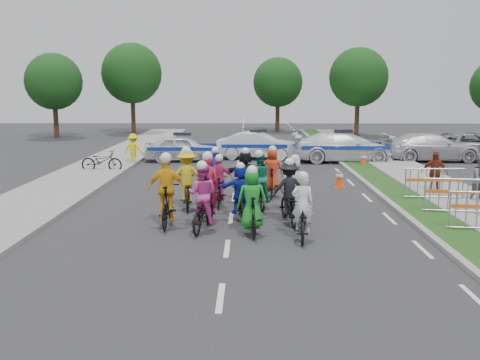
{
  "coord_description": "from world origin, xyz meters",
  "views": [
    {
      "loc": [
        0.5,
        -12.15,
        3.75
      ],
      "look_at": [
        0.26,
        3.16,
        1.1
      ],
      "focal_mm": 40.0,
      "sensor_mm": 36.0,
      "label": 1
    }
  ],
  "objects_px": {
    "rider_9": "(219,186)",
    "tree_0": "(54,82)",
    "rider_4": "(289,198)",
    "marshal_hiviz": "(133,149)",
    "cone_0": "(339,179)",
    "rider_13": "(272,177)",
    "spectator_2": "(434,173)",
    "rider_5": "(240,195)",
    "police_car_1": "(258,146)",
    "police_car_0": "(183,148)",
    "rider_2": "(203,204)",
    "civilian_sedan": "(432,147)",
    "rider_6": "(208,197)",
    "rider_8": "(259,186)",
    "rider_11": "(245,179)",
    "police_car_2": "(343,147)",
    "tree_3": "(132,73)",
    "rider_1": "(252,208)",
    "rider_12": "(216,180)",
    "tree_4": "(278,82)",
    "rider_3": "(167,198)",
    "barrier_2": "(434,185)",
    "civilian_suv": "(472,146)",
    "tree_1": "(358,77)",
    "parked_bike": "(102,161)",
    "rider_7": "(294,191)",
    "rider_0": "(302,217)",
    "rider_10": "(187,184)"
  },
  "relations": [
    {
      "from": "rider_9",
      "to": "tree_0",
      "type": "xyz_separation_m",
      "value": [
        -13.58,
        23.42,
        3.53
      ]
    },
    {
      "from": "rider_4",
      "to": "marshal_hiviz",
      "type": "relative_size",
      "value": 1.25
    },
    {
      "from": "cone_0",
      "to": "tree_0",
      "type": "height_order",
      "value": "tree_0"
    },
    {
      "from": "rider_13",
      "to": "spectator_2",
      "type": "distance_m",
      "value": 5.82
    },
    {
      "from": "rider_5",
      "to": "rider_13",
      "type": "height_order",
      "value": "rider_13"
    },
    {
      "from": "rider_4",
      "to": "police_car_1",
      "type": "bearing_deg",
      "value": -96.52
    },
    {
      "from": "police_car_0",
      "to": "rider_2",
      "type": "bearing_deg",
      "value": -173.82
    },
    {
      "from": "police_car_1",
      "to": "tree_0",
      "type": "bearing_deg",
      "value": 59.76
    },
    {
      "from": "rider_2",
      "to": "civilian_sedan",
      "type": "relative_size",
      "value": 0.39
    },
    {
      "from": "rider_2",
      "to": "rider_13",
      "type": "height_order",
      "value": "rider_2"
    },
    {
      "from": "rider_6",
      "to": "rider_13",
      "type": "bearing_deg",
      "value": -123.32
    },
    {
      "from": "cone_0",
      "to": "rider_8",
      "type": "bearing_deg",
      "value": -131.91
    },
    {
      "from": "rider_11",
      "to": "tree_0",
      "type": "relative_size",
      "value": 0.29
    },
    {
      "from": "police_car_1",
      "to": "police_car_2",
      "type": "height_order",
      "value": "police_car_2"
    },
    {
      "from": "rider_2",
      "to": "tree_3",
      "type": "height_order",
      "value": "tree_3"
    },
    {
      "from": "rider_1",
      "to": "rider_12",
      "type": "xyz_separation_m",
      "value": [
        -1.21,
        4.78,
        -0.12
      ]
    },
    {
      "from": "tree_4",
      "to": "rider_3",
      "type": "bearing_deg",
      "value": -98.4
    },
    {
      "from": "rider_3",
      "to": "police_car_2",
      "type": "relative_size",
      "value": 0.4
    },
    {
      "from": "rider_9",
      "to": "rider_12",
      "type": "relative_size",
      "value": 0.93
    },
    {
      "from": "rider_9",
      "to": "rider_11",
      "type": "bearing_deg",
      "value": -142.42
    },
    {
      "from": "tree_4",
      "to": "police_car_2",
      "type": "bearing_deg",
      "value": -82.96
    },
    {
      "from": "rider_9",
      "to": "cone_0",
      "type": "xyz_separation_m",
      "value": [
        4.39,
        3.34,
        -0.32
      ]
    },
    {
      "from": "rider_4",
      "to": "barrier_2",
      "type": "bearing_deg",
      "value": -158.5
    },
    {
      "from": "civilian_suv",
      "to": "marshal_hiviz",
      "type": "xyz_separation_m",
      "value": [
        -17.58,
        -2.34,
        0.05
      ]
    },
    {
      "from": "tree_4",
      "to": "cone_0",
      "type": "bearing_deg",
      "value": -87.88
    },
    {
      "from": "police_car_1",
      "to": "rider_13",
      "type": "bearing_deg",
      "value": -170.13
    },
    {
      "from": "rider_5",
      "to": "rider_12",
      "type": "xyz_separation_m",
      "value": [
        -0.9,
        3.12,
        -0.13
      ]
    },
    {
      "from": "police_car_0",
      "to": "rider_12",
      "type": "bearing_deg",
      "value": -169.09
    },
    {
      "from": "rider_1",
      "to": "barrier_2",
      "type": "relative_size",
      "value": 0.91
    },
    {
      "from": "tree_1",
      "to": "tree_3",
      "type": "distance_m",
      "value": 18.11
    },
    {
      "from": "rider_2",
      "to": "rider_11",
      "type": "xyz_separation_m",
      "value": [
        1.11,
        3.54,
        0.07
      ]
    },
    {
      "from": "rider_3",
      "to": "rider_13",
      "type": "xyz_separation_m",
      "value": [
        3.04,
        4.08,
        -0.08
      ]
    },
    {
      "from": "marshal_hiviz",
      "to": "civilian_suv",
      "type": "bearing_deg",
      "value": -161.9
    },
    {
      "from": "parked_bike",
      "to": "tree_0",
      "type": "xyz_separation_m",
      "value": [
        -7.88,
        16.37,
        3.69
      ]
    },
    {
      "from": "rider_7",
      "to": "parked_bike",
      "type": "bearing_deg",
      "value": -40.05
    },
    {
      "from": "spectator_2",
      "to": "tree_1",
      "type": "distance_m",
      "value": 23.66
    },
    {
      "from": "rider_2",
      "to": "tree_3",
      "type": "bearing_deg",
      "value": -63.96
    },
    {
      "from": "rider_7",
      "to": "police_car_2",
      "type": "bearing_deg",
      "value": -101.66
    },
    {
      "from": "rider_0",
      "to": "police_car_1",
      "type": "xyz_separation_m",
      "value": [
        -0.82,
        15.28,
        0.13
      ]
    },
    {
      "from": "rider_9",
      "to": "rider_13",
      "type": "xyz_separation_m",
      "value": [
        1.75,
        1.58,
        0.05
      ]
    },
    {
      "from": "rider_3",
      "to": "barrier_2",
      "type": "height_order",
      "value": "rider_3"
    },
    {
      "from": "rider_2",
      "to": "rider_6",
      "type": "bearing_deg",
      "value": -81.77
    },
    {
      "from": "barrier_2",
      "to": "cone_0",
      "type": "relative_size",
      "value": 2.86
    },
    {
      "from": "marshal_hiviz",
      "to": "rider_6",
      "type": "bearing_deg",
      "value": 122.6
    },
    {
      "from": "tree_3",
      "to": "spectator_2",
      "type": "bearing_deg",
      "value": -57.47
    },
    {
      "from": "civilian_sedan",
      "to": "rider_2",
      "type": "bearing_deg",
      "value": 141.33
    },
    {
      "from": "rider_3",
      "to": "rider_10",
      "type": "height_order",
      "value": "rider_3"
    },
    {
      "from": "rider_1",
      "to": "parked_bike",
      "type": "bearing_deg",
      "value": -62.39
    },
    {
      "from": "marshal_hiviz",
      "to": "rider_0",
      "type": "bearing_deg",
      "value": 128.61
    },
    {
      "from": "rider_7",
      "to": "barrier_2",
      "type": "xyz_separation_m",
      "value": [
        4.82,
        1.86,
        -0.15
      ]
    }
  ]
}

